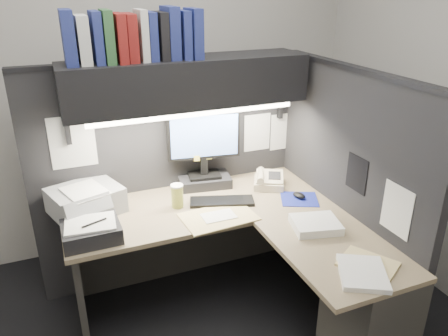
{
  "coord_description": "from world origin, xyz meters",
  "views": [
    {
      "loc": [
        -0.7,
        -1.87,
        2.07
      ],
      "look_at": [
        0.28,
        0.51,
        0.98
      ],
      "focal_mm": 35.0,
      "sensor_mm": 36.0,
      "label": 1
    }
  ],
  "objects_px": {
    "coffee_cup": "(177,197)",
    "printer": "(86,200)",
    "monitor": "(204,157)",
    "keyboard": "(222,201)",
    "notebook_stack": "(91,232)",
    "overhead_shelf": "(187,82)",
    "telephone": "(269,181)",
    "desk": "(279,278)"
  },
  "relations": [
    {
      "from": "coffee_cup",
      "to": "printer",
      "type": "distance_m",
      "value": 0.58
    },
    {
      "from": "monitor",
      "to": "keyboard",
      "type": "bearing_deg",
      "value": -78.21
    },
    {
      "from": "coffee_cup",
      "to": "notebook_stack",
      "type": "xyz_separation_m",
      "value": [
        -0.56,
        -0.19,
        -0.03
      ]
    },
    {
      "from": "overhead_shelf",
      "to": "keyboard",
      "type": "distance_m",
      "value": 0.81
    },
    {
      "from": "telephone",
      "to": "printer",
      "type": "distance_m",
      "value": 1.25
    },
    {
      "from": "overhead_shelf",
      "to": "desk",
      "type": "bearing_deg",
      "value": -68.21
    },
    {
      "from": "overhead_shelf",
      "to": "telephone",
      "type": "bearing_deg",
      "value": -12.02
    },
    {
      "from": "notebook_stack",
      "to": "monitor",
      "type": "bearing_deg",
      "value": 27.17
    },
    {
      "from": "printer",
      "to": "notebook_stack",
      "type": "xyz_separation_m",
      "value": [
        -0.01,
        -0.35,
        -0.03
      ]
    },
    {
      "from": "monitor",
      "to": "keyboard",
      "type": "xyz_separation_m",
      "value": [
        0.01,
        -0.3,
        -0.21
      ]
    },
    {
      "from": "desk",
      "to": "coffee_cup",
      "type": "relative_size",
      "value": 11.67
    },
    {
      "from": "desk",
      "to": "printer",
      "type": "xyz_separation_m",
      "value": [
        -1.0,
        0.74,
        0.37
      ]
    },
    {
      "from": "monitor",
      "to": "telephone",
      "type": "distance_m",
      "value": 0.49
    },
    {
      "from": "keyboard",
      "to": "coffee_cup",
      "type": "height_order",
      "value": "coffee_cup"
    },
    {
      "from": "overhead_shelf",
      "to": "notebook_stack",
      "type": "bearing_deg",
      "value": -153.01
    },
    {
      "from": "printer",
      "to": "telephone",
      "type": "bearing_deg",
      "value": -23.11
    },
    {
      "from": "desk",
      "to": "telephone",
      "type": "xyz_separation_m",
      "value": [
        0.25,
        0.64,
        0.33
      ]
    },
    {
      "from": "coffee_cup",
      "to": "overhead_shelf",
      "type": "bearing_deg",
      "value": 49.07
    },
    {
      "from": "overhead_shelf",
      "to": "telephone",
      "type": "xyz_separation_m",
      "value": [
        0.55,
        -0.12,
        -0.73
      ]
    },
    {
      "from": "coffee_cup",
      "to": "notebook_stack",
      "type": "bearing_deg",
      "value": -161.21
    },
    {
      "from": "monitor",
      "to": "notebook_stack",
      "type": "distance_m",
      "value": 0.96
    },
    {
      "from": "overhead_shelf",
      "to": "notebook_stack",
      "type": "distance_m",
      "value": 1.08
    },
    {
      "from": "desk",
      "to": "monitor",
      "type": "bearing_deg",
      "value": 102.15
    },
    {
      "from": "monitor",
      "to": "coffee_cup",
      "type": "xyz_separation_m",
      "value": [
        -0.27,
        -0.24,
        -0.14
      ]
    },
    {
      "from": "desk",
      "to": "monitor",
      "type": "relative_size",
      "value": 3.11
    },
    {
      "from": "monitor",
      "to": "notebook_stack",
      "type": "xyz_separation_m",
      "value": [
        -0.84,
        -0.43,
        -0.17
      ]
    },
    {
      "from": "coffee_cup",
      "to": "telephone",
      "type": "bearing_deg",
      "value": 4.49
    },
    {
      "from": "overhead_shelf",
      "to": "printer",
      "type": "distance_m",
      "value": 0.98
    },
    {
      "from": "telephone",
      "to": "printer",
      "type": "bearing_deg",
      "value": -156.74
    },
    {
      "from": "monitor",
      "to": "keyboard",
      "type": "height_order",
      "value": "monitor"
    },
    {
      "from": "monitor",
      "to": "notebook_stack",
      "type": "height_order",
      "value": "monitor"
    },
    {
      "from": "monitor",
      "to": "coffee_cup",
      "type": "height_order",
      "value": "monitor"
    },
    {
      "from": "coffee_cup",
      "to": "monitor",
      "type": "bearing_deg",
      "value": 41.07
    },
    {
      "from": "monitor",
      "to": "overhead_shelf",
      "type": "bearing_deg",
      "value": -142.93
    },
    {
      "from": "overhead_shelf",
      "to": "telephone",
      "type": "distance_m",
      "value": 0.92
    },
    {
      "from": "desk",
      "to": "keyboard",
      "type": "xyz_separation_m",
      "value": [
        -0.16,
        0.52,
        0.3
      ]
    },
    {
      "from": "coffee_cup",
      "to": "desk",
      "type": "bearing_deg",
      "value": -52.32
    },
    {
      "from": "keyboard",
      "to": "printer",
      "type": "height_order",
      "value": "printer"
    },
    {
      "from": "notebook_stack",
      "to": "telephone",
      "type": "bearing_deg",
      "value": 11.07
    },
    {
      "from": "overhead_shelf",
      "to": "monitor",
      "type": "height_order",
      "value": "overhead_shelf"
    },
    {
      "from": "overhead_shelf",
      "to": "notebook_stack",
      "type": "xyz_separation_m",
      "value": [
        -0.71,
        -0.36,
        -0.72
      ]
    },
    {
      "from": "keyboard",
      "to": "telephone",
      "type": "xyz_separation_m",
      "value": [
        0.41,
        0.11,
        0.03
      ]
    }
  ]
}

